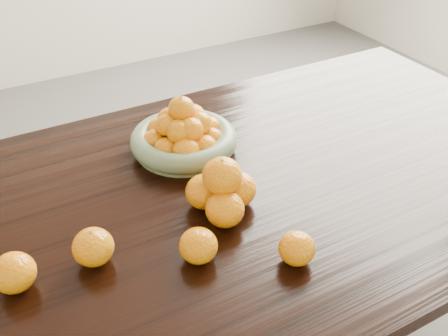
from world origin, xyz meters
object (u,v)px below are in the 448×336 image
dining_table (216,220)px  loose_orange_0 (93,247)px  orange_pyramid (222,191)px  fruit_bowl (184,135)px

dining_table → loose_orange_0: size_ratio=23.94×
dining_table → orange_pyramid: 0.16m
fruit_bowl → orange_pyramid: fruit_bowl is taller
fruit_bowl → loose_orange_0: (-0.33, -0.29, -0.01)m
dining_table → fruit_bowl: fruit_bowl is taller
loose_orange_0 → fruit_bowl: bearing=40.8°
fruit_bowl → loose_orange_0: fruit_bowl is taller
fruit_bowl → orange_pyramid: 0.27m
dining_table → loose_orange_0: 0.35m
dining_table → orange_pyramid: bearing=-104.7°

